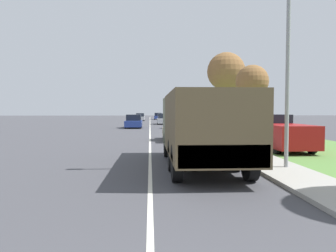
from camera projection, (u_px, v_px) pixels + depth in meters
ground_plane at (150, 127)px, 40.96m from camera, size 180.00×180.00×0.00m
lane_centre_stripe at (150, 127)px, 40.96m from camera, size 0.12×120.00×0.00m
sidewalk_right at (186, 126)px, 41.20m from camera, size 1.80×120.00×0.12m
grass_strip_right at (220, 127)px, 41.45m from camera, size 7.00×120.00×0.02m
military_truck at (201, 125)px, 12.07m from camera, size 2.49×7.80×2.68m
car_nearest_ahead at (176, 131)px, 22.86m from camera, size 1.74×4.39×1.45m
car_second_ahead at (134, 122)px, 38.86m from camera, size 1.93×4.59×1.59m
car_third_ahead at (163, 119)px, 49.25m from camera, size 1.85×4.89×1.60m
car_fourth_ahead at (140, 117)px, 65.34m from camera, size 1.77×4.20×1.51m
car_farthest_ahead at (158, 116)px, 74.67m from camera, size 1.80×4.23×1.51m
pickup_truck at (278, 132)px, 17.54m from camera, size 1.97×5.38×1.84m
lamp_post at (283, 31)px, 11.20m from camera, size 1.69×0.24×8.02m
tree_mid_right at (252, 82)px, 24.07m from camera, size 2.41×2.41×5.42m
tree_far_right at (226, 72)px, 37.42m from camera, size 4.34×4.34×8.69m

